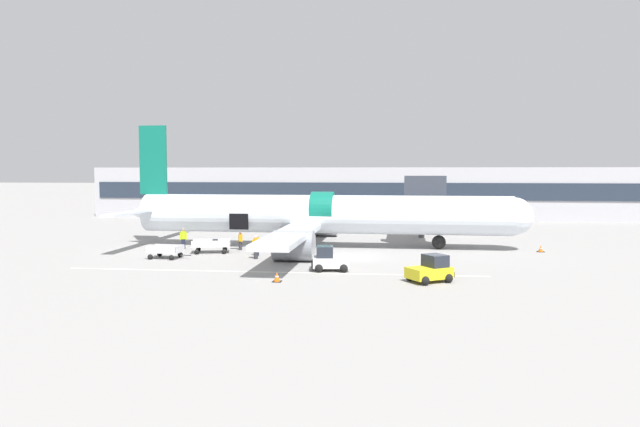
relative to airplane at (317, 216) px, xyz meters
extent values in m
plane|color=gray|center=(3.37, -5.74, -2.80)|extent=(500.00, 500.00, 0.00)
cube|color=silver|center=(-1.21, -12.99, -2.80)|extent=(28.57, 0.92, 0.01)
cube|color=#B2B2B7|center=(3.37, 34.15, 0.81)|extent=(81.02, 11.21, 7.23)
cube|color=#232D3D|center=(3.37, 28.48, 1.17)|extent=(79.40, 0.16, 2.31)
cylinder|color=#4C4C51|center=(9.52, 8.27, -1.20)|extent=(0.60, 0.60, 3.21)
cube|color=silver|center=(9.52, 8.27, 1.82)|extent=(2.84, 13.14, 2.84)
cube|color=#333842|center=(9.52, 2.30, 1.82)|extent=(3.69, 1.60, 3.41)
cylinder|color=silver|center=(0.51, 0.00, 0.13)|extent=(32.76, 3.40, 3.40)
sphere|color=silver|center=(16.89, 0.00, 0.13)|extent=(3.23, 3.23, 3.23)
cone|color=silver|center=(-15.87, 0.00, 0.13)|extent=(3.91, 3.13, 3.13)
cylinder|color=#0F6B56|center=(0.51, -0.03, 0.43)|extent=(1.97, 3.41, 3.41)
cube|color=#0F6B56|center=(-15.23, 0.00, 4.96)|extent=(2.55, 0.28, 6.28)
cube|color=silver|center=(-15.19, -4.36, 0.47)|extent=(1.13, 8.72, 0.20)
cube|color=silver|center=(-15.19, 4.36, 0.47)|extent=(1.13, 8.72, 0.20)
cube|color=silver|center=(-0.80, -8.30, -0.81)|extent=(2.69, 15.58, 0.40)
cube|color=silver|center=(-0.80, 8.30, -0.81)|extent=(2.69, 15.58, 0.40)
cylinder|color=gray|center=(-0.60, -8.24, -1.63)|extent=(3.03, 2.28, 2.28)
cylinder|color=gray|center=(-0.60, 8.24, -1.63)|extent=(3.03, 2.28, 2.28)
cube|color=black|center=(-6.70, -1.68, -0.47)|extent=(1.70, 0.12, 1.40)
cylinder|color=#56565B|center=(10.66, 0.00, -1.46)|extent=(0.22, 0.22, 1.48)
sphere|color=black|center=(10.66, 0.00, -2.20)|extent=(1.21, 1.21, 1.21)
cylinder|color=#56565B|center=(-2.77, -2.40, -1.46)|extent=(0.22, 0.22, 1.48)
sphere|color=black|center=(-2.77, -2.40, -2.20)|extent=(1.21, 1.21, 1.21)
cylinder|color=#56565B|center=(-2.77, 2.40, -1.46)|extent=(0.22, 0.22, 1.48)
sphere|color=black|center=(-2.77, 2.40, -2.20)|extent=(1.21, 1.21, 1.21)
cube|color=silver|center=(2.63, -11.78, -2.22)|extent=(2.67, 1.99, 0.69)
cube|color=#232833|center=(2.20, -11.84, -1.50)|extent=(1.30, 1.55, 0.76)
cube|color=black|center=(1.37, -11.96, -2.36)|extent=(0.34, 1.48, 0.34)
sphere|color=black|center=(1.69, -11.12, -2.52)|extent=(0.56, 0.56, 0.56)
sphere|color=black|center=(1.92, -12.67, -2.52)|extent=(0.56, 0.56, 0.56)
sphere|color=black|center=(3.34, -10.88, -2.52)|extent=(0.56, 0.56, 0.56)
sphere|color=black|center=(3.57, -12.43, -2.52)|extent=(0.56, 0.56, 0.56)
cube|color=yellow|center=(9.05, -14.95, -2.23)|extent=(3.03, 2.77, 0.68)
cube|color=#232833|center=(9.42, -14.69, -1.52)|extent=(1.72, 1.77, 0.75)
cube|color=black|center=(10.16, -14.19, -2.36)|extent=(0.91, 1.25, 0.34)
sphere|color=black|center=(10.20, -15.07, -2.52)|extent=(0.56, 0.56, 0.56)
sphere|color=black|center=(9.35, -13.83, -2.52)|extent=(0.56, 0.56, 0.56)
sphere|color=black|center=(8.75, -16.07, -2.52)|extent=(0.56, 0.56, 0.56)
sphere|color=black|center=(7.90, -14.82, -2.52)|extent=(0.56, 0.56, 0.56)
cube|color=silver|center=(-8.19, -4.83, -2.23)|extent=(3.45, 2.35, 0.05)
cube|color=silver|center=(-6.70, -4.44, -1.96)|extent=(0.47, 1.55, 0.50)
cube|color=silver|center=(-7.99, -5.57, -1.96)|extent=(3.00, 0.85, 0.50)
cube|color=silver|center=(-8.39, -4.09, -1.96)|extent=(3.00, 0.85, 0.50)
cube|color=#333338|center=(-6.23, -4.31, -2.48)|extent=(0.89, 0.31, 0.06)
sphere|color=black|center=(-6.92, -5.32, -2.60)|extent=(0.40, 0.40, 0.40)
sphere|color=black|center=(-7.33, -3.78, -2.60)|extent=(0.40, 0.40, 0.40)
sphere|color=black|center=(-9.05, -5.89, -2.60)|extent=(0.40, 0.40, 0.40)
sphere|color=black|center=(-9.46, -4.35, -2.60)|extent=(0.40, 0.40, 0.40)
cube|color=black|center=(-8.25, -4.51, -2.03)|extent=(0.41, 0.24, 0.35)
cube|color=#1E2347|center=(-9.17, -5.46, -2.02)|extent=(0.41, 0.25, 0.38)
cube|color=#2D2D33|center=(-7.83, -4.80, -1.94)|extent=(0.48, 0.39, 0.54)
cube|color=silver|center=(-10.73, -8.20, -2.30)|extent=(2.61, 1.68, 0.05)
cube|color=silver|center=(-9.51, -8.28, -2.03)|extent=(0.16, 1.51, 0.49)
cube|color=silver|center=(-10.79, -8.92, -2.03)|extent=(2.46, 0.23, 0.49)
cube|color=silver|center=(-10.68, -7.47, -2.03)|extent=(2.46, 0.23, 0.49)
cube|color=#333338|center=(-9.03, -8.31, -2.51)|extent=(0.90, 0.14, 0.06)
sphere|color=black|center=(-9.91, -9.01, -2.60)|extent=(0.40, 0.40, 0.40)
sphere|color=black|center=(-9.81, -7.50, -2.60)|extent=(0.40, 0.40, 0.40)
sphere|color=black|center=(-11.66, -8.89, -2.60)|extent=(0.40, 0.40, 0.40)
sphere|color=black|center=(-11.56, -7.38, -2.60)|extent=(0.40, 0.40, 0.40)
cube|color=#4C1E1E|center=(-10.80, -8.28, -2.13)|extent=(0.42, 0.30, 0.28)
cube|color=black|center=(-10.29, -8.30, -2.11)|extent=(0.52, 0.29, 0.34)
cube|color=#4C1E1E|center=(-11.48, -8.35, -2.08)|extent=(0.45, 0.27, 0.38)
cylinder|color=#1E2338|center=(-4.00, -5.93, -2.39)|extent=(0.34, 0.34, 0.82)
cylinder|color=orange|center=(-4.00, -5.93, -1.66)|extent=(0.43, 0.43, 0.65)
sphere|color=tan|center=(-4.00, -5.93, -1.22)|extent=(0.23, 0.23, 0.23)
cylinder|color=orange|center=(-4.03, -5.71, -1.73)|extent=(0.14, 0.14, 0.60)
cylinder|color=orange|center=(-3.98, -6.16, -1.73)|extent=(0.14, 0.14, 0.60)
cylinder|color=#1E2338|center=(-11.32, -2.93, -2.37)|extent=(0.41, 0.41, 0.86)
cylinder|color=#B7E019|center=(-11.32, -2.93, -1.60)|extent=(0.53, 0.53, 0.68)
sphere|color=#9E7556|center=(-11.32, -2.93, -1.14)|extent=(0.24, 0.24, 0.24)
cylinder|color=#B7E019|center=(-11.54, -3.02, -1.68)|extent=(0.17, 0.17, 0.62)
cylinder|color=#B7E019|center=(-11.10, -2.83, -1.68)|extent=(0.17, 0.17, 0.62)
cylinder|color=#2D2D33|center=(-3.70, -7.53, -2.36)|extent=(0.44, 0.44, 0.88)
cylinder|color=orange|center=(-3.70, -7.53, -1.58)|extent=(0.56, 0.56, 0.69)
sphere|color=beige|center=(-3.70, -7.53, -1.11)|extent=(0.24, 0.24, 0.24)
cylinder|color=orange|center=(-3.91, -7.65, -1.65)|extent=(0.18, 0.18, 0.64)
cylinder|color=orange|center=(-3.48, -7.41, -1.65)|extent=(0.18, 0.18, 0.64)
cylinder|color=#2D2D33|center=(-6.21, -2.94, -2.42)|extent=(0.39, 0.39, 0.76)
cylinder|color=orange|center=(-6.21, -2.94, -1.75)|extent=(0.50, 0.50, 0.60)
sphere|color=brown|center=(-6.21, -2.94, -1.34)|extent=(0.21, 0.21, 0.21)
cylinder|color=orange|center=(-6.06, -3.08, -1.81)|extent=(0.16, 0.16, 0.55)
cylinder|color=orange|center=(-6.37, -2.79, -1.81)|extent=(0.16, 0.16, 0.55)
cube|color=black|center=(19.01, -0.56, -2.79)|extent=(0.57, 0.57, 0.03)
cone|color=orange|center=(19.01, -0.56, -2.53)|extent=(0.42, 0.42, 0.56)
cylinder|color=white|center=(19.01, -0.56, -2.50)|extent=(0.25, 0.25, 0.07)
cube|color=black|center=(-0.19, -16.16, -2.79)|extent=(0.55, 0.55, 0.03)
cone|color=orange|center=(-0.19, -16.16, -2.50)|extent=(0.41, 0.41, 0.60)
cylinder|color=white|center=(-0.19, -16.16, -2.47)|extent=(0.24, 0.24, 0.07)
cube|color=black|center=(1.78, -7.50, -2.79)|extent=(0.46, 0.46, 0.03)
cone|color=orange|center=(1.78, -7.50, -2.52)|extent=(0.34, 0.34, 0.57)
cylinder|color=white|center=(1.78, -7.50, -2.49)|extent=(0.20, 0.20, 0.07)
camera|label=1|loc=(7.12, -49.98, 4.00)|focal=32.00mm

